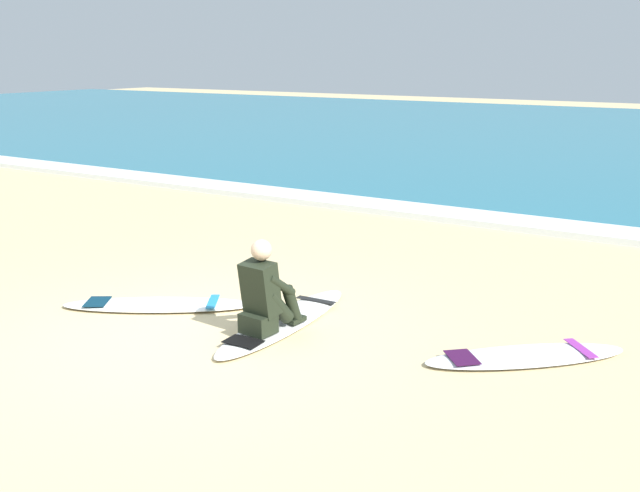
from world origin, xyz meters
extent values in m
plane|color=#CCB584|center=(0.00, 0.00, 0.00)|extent=(80.00, 80.00, 0.00)
cube|color=teal|center=(0.00, 20.31, 0.05)|extent=(80.00, 28.00, 0.10)
cube|color=white|center=(0.00, 6.61, 0.06)|extent=(80.00, 0.90, 0.11)
ellipsoid|color=white|center=(0.61, 0.78, 0.04)|extent=(0.63, 2.41, 0.07)
cube|color=black|center=(0.58, 1.44, 0.07)|extent=(0.48, 0.12, 0.01)
cube|color=black|center=(0.64, 0.02, 0.07)|extent=(0.37, 0.26, 0.01)
cube|color=black|center=(0.63, 0.28, 0.18)|extent=(0.34, 0.29, 0.20)
cylinder|color=black|center=(0.55, 0.47, 0.33)|extent=(0.19, 0.42, 0.43)
cylinder|color=black|center=(0.55, 0.68, 0.30)|extent=(0.14, 0.27, 0.42)
cube|color=black|center=(0.55, 0.75, 0.10)|extent=(0.12, 0.23, 0.05)
cylinder|color=black|center=(0.75, 0.45, 0.33)|extent=(0.19, 0.42, 0.43)
cylinder|color=black|center=(0.78, 0.66, 0.30)|extent=(0.14, 0.27, 0.42)
cube|color=black|center=(0.79, 0.73, 0.10)|extent=(0.12, 0.23, 0.05)
cube|color=black|center=(0.63, 0.32, 0.53)|extent=(0.37, 0.32, 0.57)
sphere|color=beige|center=(0.64, 0.35, 0.92)|extent=(0.21, 0.21, 0.21)
cylinder|color=black|center=(0.51, 0.48, 0.55)|extent=(0.13, 0.40, 0.31)
cylinder|color=black|center=(0.79, 0.46, 0.55)|extent=(0.13, 0.40, 0.31)
ellipsoid|color=white|center=(-0.90, 0.47, 0.04)|extent=(2.12, 1.59, 0.07)
cube|color=#1E7FB7|center=(-0.38, 0.79, 0.07)|extent=(0.34, 0.46, 0.01)
cube|color=#0A2C40|center=(-1.49, 0.10, 0.07)|extent=(0.40, 0.44, 0.01)
ellipsoid|color=silver|center=(3.06, 1.20, 0.04)|extent=(1.81, 1.72, 0.07)
cube|color=purple|center=(3.47, 1.57, 0.07)|extent=(0.40, 0.42, 0.01)
cube|color=#351037|center=(2.59, 0.77, 0.07)|extent=(0.42, 0.43, 0.01)
camera|label=1|loc=(4.83, -5.33, 2.80)|focal=41.78mm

